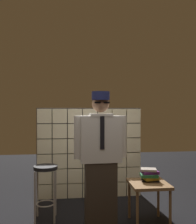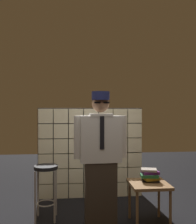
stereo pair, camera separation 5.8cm
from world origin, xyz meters
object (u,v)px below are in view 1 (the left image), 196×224
object	(u,v)px
bar_stool	(46,180)
coffee_mug	(153,177)
side_table	(149,188)
standing_person	(101,156)
book_stack	(150,175)

from	to	relation	value
bar_stool	coffee_mug	xyz separation A→B (m)	(1.52, -0.22, 0.04)
bar_stool	side_table	xyz separation A→B (m)	(1.43, -0.29, -0.08)
standing_person	bar_stool	world-z (taller)	standing_person
bar_stool	book_stack	bearing A→B (deg)	-9.04
standing_person	side_table	distance (m)	0.81
standing_person	side_table	world-z (taller)	standing_person
standing_person	side_table	size ratio (longest dim) A/B	3.18
standing_person	bar_stool	xyz separation A→B (m)	(-0.76, 0.29, -0.37)
standing_person	coffee_mug	distance (m)	0.83
side_table	coffee_mug	size ratio (longest dim) A/B	4.56
book_stack	standing_person	bearing A→B (deg)	-175.67
standing_person	bar_stool	bearing A→B (deg)	156.66
standing_person	book_stack	world-z (taller)	standing_person
side_table	standing_person	bearing A→B (deg)	179.31
standing_person	bar_stool	distance (m)	0.90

